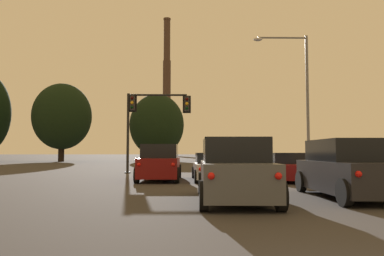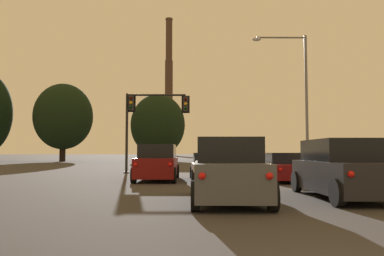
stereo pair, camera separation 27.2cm
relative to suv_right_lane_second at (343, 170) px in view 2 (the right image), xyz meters
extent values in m
cube|color=#232328|center=(0.00, -0.03, -0.21)|extent=(1.96, 4.82, 0.95)
cube|color=black|center=(0.00, 0.09, 0.61)|extent=(1.81, 2.82, 0.70)
cylinder|color=black|center=(-0.92, 1.90, -0.52)|extent=(0.23, 0.76, 0.76)
cylinder|color=black|center=(0.96, 1.89, -0.52)|extent=(0.23, 0.76, 0.76)
cylinder|color=black|center=(-0.96, -1.95, -0.52)|extent=(0.23, 0.76, 0.76)
sphere|color=red|center=(-0.80, -2.44, 0.00)|extent=(0.17, 0.17, 0.17)
cube|color=maroon|center=(0.02, 7.11, -0.37)|extent=(1.98, 4.67, 0.70)
cube|color=black|center=(0.03, 7.34, 0.25)|extent=(1.71, 2.26, 0.55)
cylinder|color=black|center=(-0.78, 9.04, -0.58)|extent=(0.25, 0.65, 0.64)
cylinder|color=black|center=(0.98, 8.97, -0.58)|extent=(0.25, 0.65, 0.64)
cylinder|color=black|center=(-0.93, 5.24, -0.58)|extent=(0.25, 0.65, 0.64)
cylinder|color=black|center=(0.83, 5.17, -0.58)|extent=(0.25, 0.65, 0.64)
sphere|color=red|center=(-0.79, 4.82, -0.22)|extent=(0.17, 0.17, 0.17)
sphere|color=red|center=(0.65, 4.76, -0.22)|extent=(0.17, 0.17, 0.17)
cube|color=#4C4F54|center=(-3.73, -0.74, -0.21)|extent=(2.06, 4.85, 0.95)
cube|color=black|center=(-3.72, -0.62, 0.61)|extent=(1.86, 2.85, 0.70)
cylinder|color=black|center=(-4.61, 1.22, -0.52)|extent=(0.24, 0.77, 0.76)
cylinder|color=black|center=(-2.73, 1.16, -0.52)|extent=(0.24, 0.77, 0.76)
cylinder|color=black|center=(-4.72, -2.63, -0.52)|extent=(0.24, 0.77, 0.76)
cylinder|color=black|center=(-2.84, -2.69, -0.52)|extent=(0.24, 0.77, 0.76)
sphere|color=red|center=(-4.58, -3.13, 0.00)|extent=(0.17, 0.17, 0.17)
sphere|color=red|center=(-3.02, -3.18, 0.00)|extent=(0.17, 0.17, 0.17)
cube|color=silver|center=(-3.79, 7.64, -0.37)|extent=(1.86, 4.62, 0.70)
cube|color=black|center=(-3.79, 7.87, 0.25)|extent=(1.65, 2.22, 0.55)
cylinder|color=black|center=(-4.69, 9.53, -0.58)|extent=(0.23, 0.64, 0.64)
cylinder|color=black|center=(-2.93, 9.55, -0.58)|extent=(0.23, 0.64, 0.64)
cylinder|color=black|center=(-4.65, 5.73, -0.58)|extent=(0.23, 0.64, 0.64)
cylinder|color=black|center=(-2.89, 5.75, -0.58)|extent=(0.23, 0.64, 0.64)
sphere|color=red|center=(-4.48, 5.31, -0.22)|extent=(0.17, 0.17, 0.17)
sphere|color=red|center=(-3.04, 5.32, -0.22)|extent=(0.17, 0.17, 0.17)
cube|color=maroon|center=(-6.49, 7.68, -0.21)|extent=(1.97, 4.82, 0.95)
cube|color=black|center=(-6.49, 7.80, 0.61)|extent=(1.81, 2.82, 0.70)
cylinder|color=black|center=(-7.41, 9.61, -0.52)|extent=(0.23, 0.76, 0.76)
cylinder|color=black|center=(-5.53, 9.59, -0.52)|extent=(0.23, 0.76, 0.76)
cylinder|color=black|center=(-7.45, 5.76, -0.52)|extent=(0.23, 0.76, 0.76)
cylinder|color=black|center=(-5.57, 5.74, -0.52)|extent=(0.23, 0.76, 0.76)
sphere|color=red|center=(-7.29, 5.26, 0.00)|extent=(0.17, 0.17, 0.17)
sphere|color=red|center=(-5.73, 5.25, 0.00)|extent=(0.17, 0.17, 0.17)
cylinder|color=black|center=(-9.20, 14.35, 1.90)|extent=(0.18, 0.18, 5.60)
cylinder|color=black|center=(-9.20, 14.35, -0.85)|extent=(0.40, 0.40, 0.10)
cube|color=#282828|center=(-8.91, 14.35, 4.03)|extent=(0.34, 0.34, 1.04)
cube|color=black|center=(-8.91, 14.53, 4.03)|extent=(0.58, 0.03, 1.25)
sphere|color=#320504|center=(-8.91, 14.16, 4.35)|extent=(0.22, 0.22, 0.22)
sphere|color=#F2AD14|center=(-8.91, 14.16, 4.03)|extent=(0.22, 0.22, 0.22)
sphere|color=black|center=(-8.91, 14.16, 3.71)|extent=(0.22, 0.22, 0.22)
cylinder|color=black|center=(-7.14, 14.35, 4.60)|extent=(4.12, 0.14, 0.14)
sphere|color=black|center=(-9.20, 14.35, 4.60)|extent=(0.18, 0.18, 0.18)
cube|color=#282828|center=(-5.08, 14.35, 3.96)|extent=(0.34, 0.34, 1.04)
cube|color=black|center=(-5.08, 14.53, 3.96)|extent=(0.58, 0.03, 1.25)
sphere|color=#320504|center=(-5.08, 14.16, 4.28)|extent=(0.22, 0.22, 0.22)
sphere|color=#F2AD14|center=(-5.08, 14.16, 3.96)|extent=(0.22, 0.22, 0.22)
sphere|color=black|center=(-5.08, 14.16, 3.64)|extent=(0.22, 0.22, 0.22)
cylinder|color=slate|center=(3.30, 13.73, 3.91)|extent=(0.20, 0.20, 9.62)
cylinder|color=slate|center=(1.59, 13.73, 8.57)|extent=(3.42, 0.12, 0.12)
sphere|color=slate|center=(3.30, 13.73, 8.57)|extent=(0.20, 0.20, 0.20)
ellipsoid|color=silver|center=(-0.12, 13.73, 8.45)|extent=(0.64, 0.36, 0.26)
cylinder|color=#3C2B22|center=(-13.84, 160.44, 1.04)|extent=(6.78, 6.78, 3.87)
cylinder|color=#473328|center=(-13.84, 160.44, 13.08)|extent=(4.24, 4.24, 20.21)
cylinder|color=#473328|center=(-13.84, 160.44, 33.28)|extent=(3.65, 3.65, 20.21)
cylinder|color=#473328|center=(-13.84, 160.44, 53.49)|extent=(3.05, 3.05, 20.21)
cylinder|color=#4E382C|center=(-13.84, 160.44, 63.24)|extent=(3.42, 3.42, 0.70)
cylinder|color=black|center=(-25.05, 48.45, 0.74)|extent=(0.94, 0.94, 3.28)
ellipsoid|color=black|center=(-25.05, 48.45, 6.37)|extent=(9.39, 8.45, 10.64)
cylinder|color=black|center=(-9.99, 51.01, 0.21)|extent=(0.91, 0.91, 2.21)
ellipsoid|color=black|center=(-9.99, 51.01, 5.21)|extent=(9.14, 8.23, 10.40)
camera|label=1|loc=(-5.18, -11.85, 0.54)|focal=35.00mm
camera|label=2|loc=(-4.91, -11.86, 0.54)|focal=35.00mm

